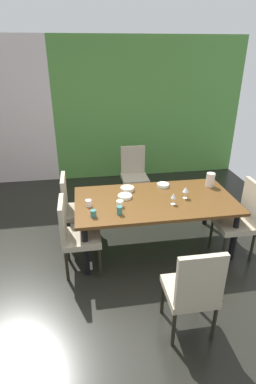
# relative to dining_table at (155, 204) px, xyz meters

# --- Properties ---
(ground_plane) EXTENTS (5.91, 6.39, 0.02)m
(ground_plane) POSITION_rel_dining_table_xyz_m (-0.59, -0.51, -0.66)
(ground_plane) COLOR black
(garden_window_panel) EXTENTS (3.75, 0.10, 2.70)m
(garden_window_panel) POSITION_rel_dining_table_xyz_m (0.49, 2.63, 0.70)
(garden_window_panel) COLOR #4F8B3B
(garden_window_panel) RESTS_ON ground_plane
(dining_table) EXTENTS (2.04, 1.07, 0.72)m
(dining_table) POSITION_rel_dining_table_xyz_m (0.00, 0.00, 0.00)
(dining_table) COLOR #543417
(dining_table) RESTS_ON ground_plane
(chair_head_far) EXTENTS (0.44, 0.44, 0.96)m
(chair_head_far) POSITION_rel_dining_table_xyz_m (-0.02, 1.42, -0.12)
(chair_head_far) COLOR tan
(chair_head_far) RESTS_ON ground_plane
(chair_left_far) EXTENTS (0.44, 0.44, 0.97)m
(chair_left_far) POSITION_rel_dining_table_xyz_m (-1.04, 0.32, -0.12)
(chair_left_far) COLOR tan
(chair_left_far) RESTS_ON ground_plane
(chair_right_near) EXTENTS (0.44, 0.44, 1.01)m
(chair_right_near) POSITION_rel_dining_table_xyz_m (1.04, -0.32, -0.10)
(chair_right_near) COLOR tan
(chair_right_near) RESTS_ON ground_plane
(chair_head_near) EXTENTS (0.44, 0.44, 0.99)m
(chair_head_near) POSITION_rel_dining_table_xyz_m (0.01, -1.42, -0.11)
(chair_head_near) COLOR tan
(chair_head_near) RESTS_ON ground_plane
(chair_left_near) EXTENTS (0.44, 0.44, 0.95)m
(chair_left_near) POSITION_rel_dining_table_xyz_m (-1.04, -0.32, -0.12)
(chair_left_near) COLOR tan
(chair_left_near) RESTS_ON ground_plane
(wine_glass_corner) EXTENTS (0.06, 0.06, 0.15)m
(wine_glass_corner) POSITION_rel_dining_table_xyz_m (0.19, -0.16, 0.18)
(wine_glass_corner) COLOR silver
(wine_glass_corner) RESTS_ON dining_table
(wine_glass_rear) EXTENTS (0.08, 0.08, 0.16)m
(wine_glass_rear) POSITION_rel_dining_table_xyz_m (0.39, -0.03, 0.19)
(wine_glass_rear) COLOR silver
(wine_glass_rear) RESTS_ON dining_table
(serving_bowl_east) EXTENTS (0.16, 0.16, 0.04)m
(serving_bowl_east) POSITION_rel_dining_table_xyz_m (0.20, 0.37, 0.09)
(serving_bowl_east) COLOR white
(serving_bowl_east) RESTS_ON dining_table
(serving_bowl_north) EXTENTS (0.18, 0.18, 0.05)m
(serving_bowl_north) POSITION_rel_dining_table_xyz_m (-0.31, 0.32, 0.09)
(serving_bowl_north) COLOR beige
(serving_bowl_north) RESTS_ON dining_table
(serving_bowl_near_shelf) EXTENTS (0.18, 0.18, 0.04)m
(serving_bowl_near_shelf) POSITION_rel_dining_table_xyz_m (-0.38, 0.11, 0.09)
(serving_bowl_near_shelf) COLOR white
(serving_bowl_near_shelf) RESTS_ON dining_table
(cup_front) EXTENTS (0.08, 0.08, 0.08)m
(cup_front) POSITION_rel_dining_table_xyz_m (-0.47, -0.12, 0.11)
(cup_front) COLOR white
(cup_front) RESTS_ON dining_table
(cup_left) EXTENTS (0.07, 0.07, 0.08)m
(cup_left) POSITION_rel_dining_table_xyz_m (-0.85, -0.05, 0.11)
(cup_left) COLOR white
(cup_left) RESTS_ON dining_table
(cup_south) EXTENTS (0.07, 0.07, 0.08)m
(cup_south) POSITION_rel_dining_table_xyz_m (-0.80, -0.32, 0.11)
(cup_south) COLOR #336E6A
(cup_south) RESTS_ON dining_table
(cup_center) EXTENTS (0.07, 0.07, 0.10)m
(cup_center) POSITION_rel_dining_table_xyz_m (-0.50, -0.30, 0.12)
(cup_center) COLOR #31736B
(cup_center) RESTS_ON dining_table
(pitcher_west) EXTENTS (0.13, 0.12, 0.20)m
(pitcher_west) POSITION_rel_dining_table_xyz_m (0.85, 0.28, 0.17)
(pitcher_west) COLOR beige
(pitcher_west) RESTS_ON dining_table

